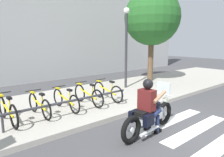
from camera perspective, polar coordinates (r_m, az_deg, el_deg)
The scene contains 14 objects.
ground_plane at distance 5.95m, azimuth 21.28°, elevation -13.77°, with size 48.00×48.00×0.00m, color #424244.
sidewalk at distance 8.51m, azimuth -3.52°, elevation -5.24°, with size 24.00×4.40×0.15m, color #A8A399.
crosswalk_stripe_2 at distance 6.18m, azimuth 22.58°, elevation -12.91°, with size 2.80×0.40×0.01m, color white.
crosswalk_stripe_3 at distance 6.55m, azimuth 16.28°, elevation -11.18°, with size 2.80×0.40×0.01m, color white.
motorcycle at distance 5.44m, azimuth 10.54°, elevation -10.18°, with size 2.20×0.72×1.27m.
rider at distance 5.26m, azimuth 10.19°, elevation -6.61°, with size 0.67×0.59×1.46m.
bicycle_0 at distance 6.28m, azimuth -27.18°, elevation -7.96°, with size 0.48×1.73×0.79m.
bicycle_1 at distance 6.51m, azimuth -19.68°, elevation -6.97°, with size 0.48×1.58×0.74m.
bicycle_2 at distance 6.83m, azimuth -12.82°, elevation -5.81°, with size 0.48×1.67×0.74m.
bicycle_3 at distance 7.24m, azimuth -6.70°, elevation -4.57°, with size 0.48×1.71×0.78m.
bicycle_4 at distance 7.73m, azimuth -1.30°, elevation -3.55°, with size 0.48×1.66×0.77m.
bike_rack at distance 6.34m, azimuth -10.55°, elevation -6.25°, with size 4.07×0.07×0.49m.
street_lamp at distance 9.72m, azimuth 4.00°, elevation 10.45°, with size 0.28×0.28×3.88m.
tree_near_rack at distance 11.74m, azimuth 11.12°, elevation 16.33°, with size 3.03×3.03×5.15m.
Camera 1 is at (-4.84, -2.53, 2.36)m, focal length 32.72 mm.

